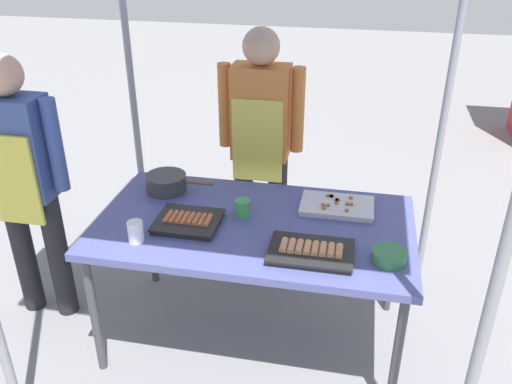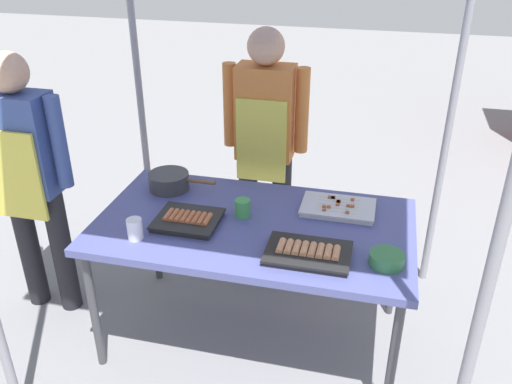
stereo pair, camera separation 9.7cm
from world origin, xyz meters
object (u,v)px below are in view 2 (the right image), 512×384
(vendor_woman, at_px, (265,136))
(customer_nearby, at_px, (27,169))
(tray_grilled_sausages, at_px, (188,220))
(tray_pork_links, at_px, (308,253))
(cooking_wok, at_px, (169,180))
(tray_meat_skewers, at_px, (338,208))
(condiment_bowl, at_px, (387,259))
(drink_cup_near_edge, at_px, (135,229))
(drink_cup_by_wok, at_px, (243,208))
(stall_table, at_px, (254,232))

(vendor_woman, height_order, customer_nearby, vendor_woman)
(tray_grilled_sausages, height_order, tray_pork_links, tray_pork_links)
(tray_grilled_sausages, bearing_deg, tray_pork_links, -13.32)
(tray_grilled_sausages, relative_size, tray_pork_links, 0.82)
(cooking_wok, height_order, vendor_woman, vendor_woman)
(vendor_woman, bearing_deg, tray_meat_skewers, 136.14)
(tray_pork_links, relative_size, customer_nearby, 0.25)
(condiment_bowl, relative_size, customer_nearby, 0.10)
(drink_cup_near_edge, bearing_deg, vendor_woman, 67.40)
(tray_grilled_sausages, relative_size, drink_cup_by_wok, 3.47)
(vendor_woman, bearing_deg, drink_cup_by_wok, 92.84)
(drink_cup_near_edge, height_order, customer_nearby, customer_nearby)
(stall_table, relative_size, condiment_bowl, 10.14)
(drink_cup_near_edge, bearing_deg, condiment_bowl, 3.27)
(stall_table, distance_m, cooking_wok, 0.62)
(cooking_wok, relative_size, customer_nearby, 0.25)
(tray_pork_links, height_order, drink_cup_near_edge, drink_cup_near_edge)
(tray_grilled_sausages, relative_size, tray_meat_skewers, 0.83)
(tray_meat_skewers, bearing_deg, condiment_bowl, -59.08)
(tray_meat_skewers, relative_size, condiment_bowl, 2.43)
(tray_meat_skewers, xyz_separation_m, customer_nearby, (-1.66, -0.23, 0.14))
(tray_meat_skewers, height_order, drink_cup_near_edge, drink_cup_near_edge)
(tray_meat_skewers, xyz_separation_m, cooking_wok, (-0.95, 0.03, 0.03))
(tray_grilled_sausages, height_order, drink_cup_near_edge, drink_cup_near_edge)
(condiment_bowl, relative_size, drink_cup_by_wok, 1.72)
(drink_cup_near_edge, relative_size, customer_nearby, 0.07)
(condiment_bowl, bearing_deg, vendor_woman, 129.75)
(stall_table, relative_size, vendor_woman, 1.01)
(tray_grilled_sausages, bearing_deg, condiment_bowl, -7.35)
(drink_cup_by_wok, bearing_deg, condiment_bowl, -19.88)
(drink_cup_near_edge, height_order, drink_cup_by_wok, drink_cup_near_edge)
(stall_table, height_order, drink_cup_by_wok, drink_cup_by_wok)
(stall_table, relative_size, cooking_wok, 4.14)
(drink_cup_by_wok, bearing_deg, customer_nearby, -176.95)
(tray_pork_links, distance_m, drink_cup_near_edge, 0.83)
(cooking_wok, xyz_separation_m, drink_cup_by_wok, (0.48, -0.20, -0.01))
(tray_pork_links, relative_size, drink_cup_by_wok, 4.23)
(drink_cup_near_edge, bearing_deg, cooking_wok, 93.84)
(tray_meat_skewers, bearing_deg, stall_table, -150.52)
(tray_grilled_sausages, height_order, cooking_wok, cooking_wok)
(cooking_wok, distance_m, drink_cup_near_edge, 0.53)
(cooking_wok, bearing_deg, tray_pork_links, -29.30)
(tray_grilled_sausages, distance_m, tray_meat_skewers, 0.79)
(cooking_wok, distance_m, vendor_woman, 0.66)
(tray_pork_links, bearing_deg, cooking_wok, 150.70)
(tray_meat_skewers, height_order, vendor_woman, vendor_woman)
(vendor_woman, bearing_deg, tray_grilled_sausages, 74.75)
(stall_table, bearing_deg, tray_meat_skewers, 29.48)
(drink_cup_near_edge, distance_m, customer_nearby, 0.80)
(drink_cup_by_wok, bearing_deg, cooking_wok, 157.70)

